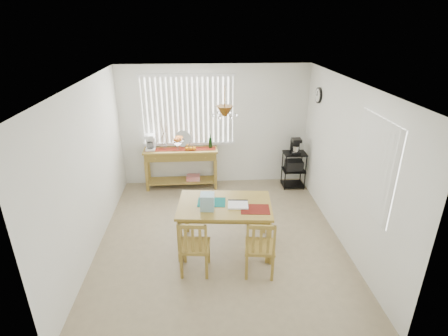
{
  "coord_description": "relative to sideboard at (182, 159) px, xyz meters",
  "views": [
    {
      "loc": [
        -0.25,
        -4.98,
        3.44
      ],
      "look_at": [
        0.1,
        0.55,
        1.05
      ],
      "focal_mm": 28.0,
      "sensor_mm": 36.0,
      "label": 1
    }
  ],
  "objects": [
    {
      "name": "ground",
      "position": [
        0.72,
        -2.01,
        -0.66
      ],
      "size": [
        4.0,
        4.5,
        0.01
      ],
      "primitive_type": "cube",
      "color": "tan"
    },
    {
      "name": "room_shell",
      "position": [
        0.72,
        -1.99,
        1.03
      ],
      "size": [
        4.2,
        4.7,
        2.7
      ],
      "color": "white",
      "rests_on": "ground"
    },
    {
      "name": "sideboard",
      "position": [
        0.0,
        0.0,
        0.0
      ],
      "size": [
        1.56,
        0.44,
        0.88
      ],
      "color": "#A58637",
      "rests_on": "ground"
    },
    {
      "name": "sideboard_items",
      "position": [
        -0.26,
        0.01,
        0.36
      ],
      "size": [
        1.48,
        0.37,
        0.67
      ],
      "color": "maroon",
      "rests_on": "sideboard"
    },
    {
      "name": "wire_cart",
      "position": [
        2.42,
        -0.15,
        -0.18
      ],
      "size": [
        0.47,
        0.37,
        0.8
      ],
      "color": "black",
      "rests_on": "ground"
    },
    {
      "name": "cart_items",
      "position": [
        2.42,
        -0.14,
        0.29
      ],
      "size": [
        0.19,
        0.22,
        0.33
      ],
      "color": "black",
      "rests_on": "wire_cart"
    },
    {
      "name": "dining_table",
      "position": [
        0.78,
        -2.24,
        0.03
      ],
      "size": [
        1.52,
        1.05,
        0.78
      ],
      "color": "#A58637",
      "rests_on": "ground"
    },
    {
      "name": "table_items",
      "position": [
        0.63,
        -2.35,
        0.21
      ],
      "size": [
        1.11,
        0.61,
        0.25
      ],
      "color": "#126A64",
      "rests_on": "dining_table"
    },
    {
      "name": "chair_left",
      "position": [
        0.31,
        -2.86,
        -0.22
      ],
      "size": [
        0.46,
        0.46,
        0.9
      ],
      "color": "#A58637",
      "rests_on": "ground"
    },
    {
      "name": "chair_right",
      "position": [
        1.24,
        -2.95,
        -0.21
      ],
      "size": [
        0.48,
        0.48,
        0.91
      ],
      "color": "#A58637",
      "rests_on": "ground"
    }
  ]
}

